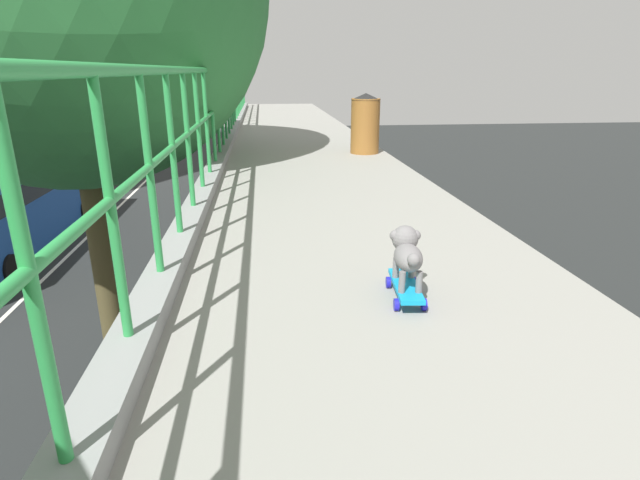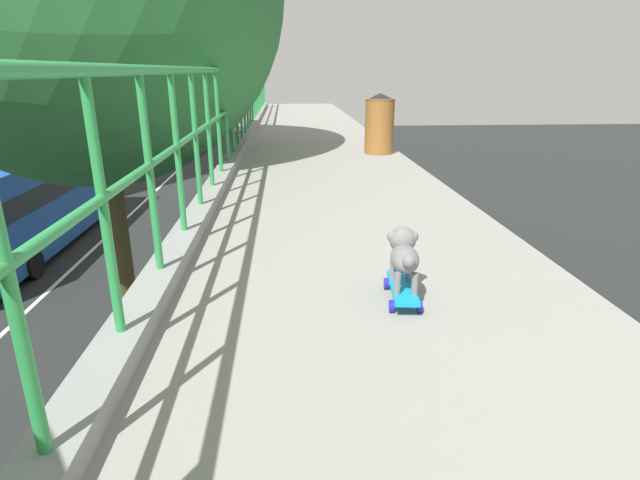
# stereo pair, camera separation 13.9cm
# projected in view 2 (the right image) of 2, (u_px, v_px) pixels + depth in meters

# --- Properties ---
(green_railing) EXTENTS (0.20, 35.52, 1.26)m
(green_railing) POSITION_uv_depth(u_px,v_px,m) (36.00, 406.00, 1.50)
(green_railing) COLOR gray
(green_railing) RESTS_ON overpass_deck
(city_bus) EXTENTS (2.64, 11.22, 3.49)m
(city_bus) POSITION_uv_depth(u_px,v_px,m) (33.00, 197.00, 18.43)
(city_bus) COLOR #1A4695
(city_bus) RESTS_ON ground
(toy_skateboard) EXTENTS (0.21, 0.47, 0.09)m
(toy_skateboard) POSITION_uv_depth(u_px,v_px,m) (402.00, 289.00, 2.80)
(toy_skateboard) COLOR #1191C7
(toy_skateboard) RESTS_ON overpass_deck
(small_dog) EXTENTS (0.19, 0.40, 0.31)m
(small_dog) POSITION_uv_depth(u_px,v_px,m) (404.00, 252.00, 2.76)
(small_dog) COLOR slate
(small_dog) RESTS_ON toy_skateboard
(litter_bin) EXTENTS (0.45, 0.45, 0.91)m
(litter_bin) POSITION_uv_depth(u_px,v_px,m) (379.00, 123.00, 7.65)
(litter_bin) COLOR #935C28
(litter_bin) RESTS_ON overpass_deck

